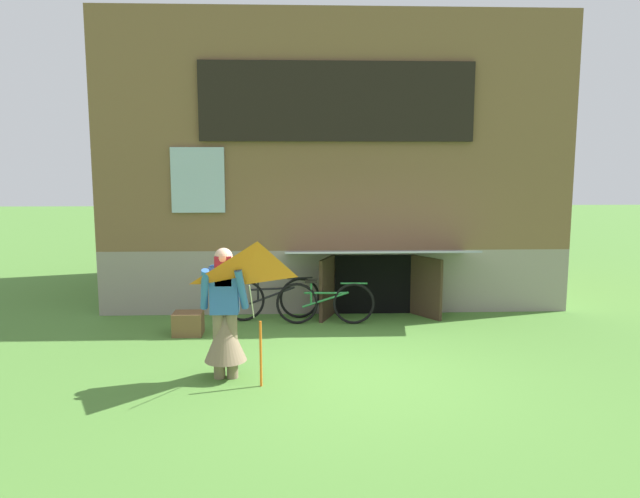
{
  "coord_description": "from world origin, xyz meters",
  "views": [
    {
      "loc": [
        -0.7,
        -7.36,
        2.64
      ],
      "look_at": [
        -0.36,
        1.14,
        1.42
      ],
      "focal_mm": 33.87,
      "sensor_mm": 36.0,
      "label": 1
    }
  ],
  "objects_px": {
    "bicycle_black": "(272,298)",
    "wooden_crate": "(188,324)",
    "person": "(225,324)",
    "kite": "(258,281)",
    "bicycle_green": "(325,303)"
  },
  "relations": [
    {
      "from": "person",
      "to": "kite",
      "type": "relative_size",
      "value": 0.98
    },
    {
      "from": "kite",
      "to": "bicycle_green",
      "type": "relative_size",
      "value": 1.02
    },
    {
      "from": "person",
      "to": "wooden_crate",
      "type": "height_order",
      "value": "person"
    },
    {
      "from": "bicycle_black",
      "to": "wooden_crate",
      "type": "xyz_separation_m",
      "value": [
        -1.26,
        -0.87,
        -0.19
      ]
    },
    {
      "from": "person",
      "to": "kite",
      "type": "bearing_deg",
      "value": -72.84
    },
    {
      "from": "kite",
      "to": "wooden_crate",
      "type": "distance_m",
      "value": 3.01
    },
    {
      "from": "bicycle_black",
      "to": "bicycle_green",
      "type": "bearing_deg",
      "value": -29.93
    },
    {
      "from": "wooden_crate",
      "to": "bicycle_green",
      "type": "bearing_deg",
      "value": 14.3
    },
    {
      "from": "kite",
      "to": "bicycle_green",
      "type": "xyz_separation_m",
      "value": [
        0.9,
        3.03,
        -0.97
      ]
    },
    {
      "from": "bicycle_green",
      "to": "bicycle_black",
      "type": "height_order",
      "value": "bicycle_black"
    },
    {
      "from": "person",
      "to": "bicycle_black",
      "type": "bearing_deg",
      "value": 58.88
    },
    {
      "from": "kite",
      "to": "bicycle_black",
      "type": "xyz_separation_m",
      "value": [
        0.01,
        3.35,
        -0.97
      ]
    },
    {
      "from": "person",
      "to": "bicycle_green",
      "type": "height_order",
      "value": "person"
    },
    {
      "from": "person",
      "to": "kite",
      "type": "distance_m",
      "value": 0.96
    },
    {
      "from": "bicycle_green",
      "to": "wooden_crate",
      "type": "bearing_deg",
      "value": -163.25
    }
  ]
}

